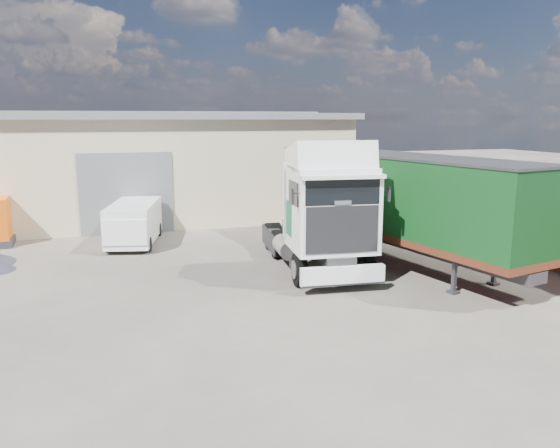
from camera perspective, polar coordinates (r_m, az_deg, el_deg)
name	(u,v)px	position (r m, az deg, el deg)	size (l,w,h in m)	color
ground	(217,299)	(15.80, -6.58, -7.80)	(120.00, 120.00, 0.00)	#2C2823
warehouse	(41,165)	(30.95, -23.70, 5.64)	(30.60, 12.60, 5.42)	#C1B895
brick_boundary_wall	(444,205)	(25.45, 16.74, 1.92)	(0.35, 26.00, 2.50)	maroon
tractor_unit	(323,218)	(17.83, 4.54, 0.61)	(3.21, 6.88, 4.43)	black
box_trailer	(394,197)	(19.69, 11.83, 2.82)	(4.70, 11.83, 3.85)	#2D2D30
panel_van	(134,224)	(22.84, -15.06, 0.04)	(2.56, 4.39, 1.68)	black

